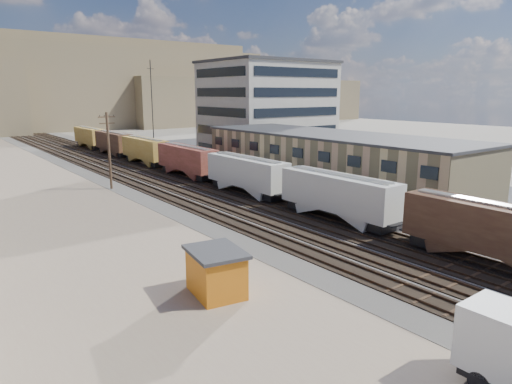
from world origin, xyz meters
TOP-DOWN VIEW (x-y plane):
  - ground at (0.00, 0.00)m, footprint 300.00×300.00m
  - ballast_bed at (0.00, 50.00)m, footprint 18.00×200.00m
  - dirt_yard at (-20.00, 40.00)m, footprint 24.00×180.00m
  - asphalt_lot at (22.00, 35.00)m, footprint 26.00×120.00m
  - rail_tracks at (-0.55, 50.00)m, footprint 11.40×200.00m
  - freight_train at (3.80, 36.23)m, footprint 3.00×119.74m
  - warehouse at (14.98, 25.00)m, footprint 12.40×40.40m
  - office_tower at (27.95, 54.95)m, footprint 22.60×18.60m
  - utility_pole_north at (-8.50, 42.00)m, footprint 2.20×0.32m
  - radio_mast at (6.00, 60.00)m, footprint 1.20×0.16m
  - hills_north at (0.17, 167.92)m, footprint 265.00×80.00m
  - maintenance_shed at (-14.67, 6.41)m, footprint 3.70×4.45m
  - parked_car_blue at (21.25, 36.43)m, footprint 5.31×5.37m
  - parked_car_far at (26.58, 40.77)m, footprint 2.82×5.13m

SIDE VIEW (x-z plane):
  - ground at x=0.00m, z-range 0.00..0.00m
  - dirt_yard at x=-20.00m, z-range 0.00..0.03m
  - asphalt_lot at x=22.00m, z-range 0.00..0.04m
  - ballast_bed at x=0.00m, z-range 0.00..0.06m
  - rail_tracks at x=-0.55m, z-range -0.01..0.23m
  - parked_car_blue at x=21.25m, z-range 0.00..1.44m
  - parked_car_far at x=26.58m, z-range 0.00..1.65m
  - maintenance_shed at x=-14.67m, z-range 0.03..2.96m
  - freight_train at x=3.80m, z-range 0.56..5.02m
  - warehouse at x=14.98m, z-range 0.03..7.28m
  - utility_pole_north at x=-8.50m, z-range 0.30..10.30m
  - radio_mast at x=6.00m, z-range 0.12..18.12m
  - office_tower at x=27.95m, z-range 0.04..18.49m
  - hills_north at x=0.17m, z-range -1.90..30.10m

